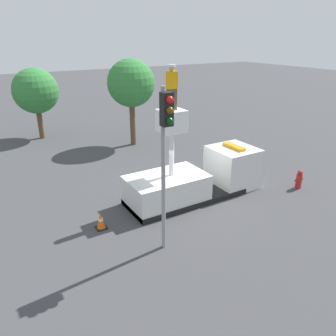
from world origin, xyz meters
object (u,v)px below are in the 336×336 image
(worker, at_px, (172,88))
(tree_right_bg, at_px, (36,91))
(traffic_light_pole, at_px, (165,141))
(traffic_cone_rear, at_px, (101,221))
(fire_hydrant, at_px, (299,179))
(bucket_truck, at_px, (196,179))
(tree_left_bg, at_px, (131,84))

(worker, relative_size, tree_right_bg, 0.35)
(traffic_light_pole, height_order, traffic_cone_rear, traffic_light_pole)
(worker, relative_size, traffic_cone_rear, 2.54)
(traffic_light_pole, bearing_deg, traffic_cone_rear, 121.25)
(worker, height_order, fire_hydrant, worker)
(bucket_truck, bearing_deg, tree_right_bg, 107.57)
(worker, relative_size, fire_hydrant, 1.87)
(traffic_light_pole, bearing_deg, bucket_truck, 40.55)
(worker, height_order, tree_right_bg, worker)
(traffic_light_pole, relative_size, traffic_cone_rear, 8.14)
(bucket_truck, height_order, traffic_light_pole, traffic_light_pole)
(traffic_cone_rear, height_order, tree_left_bg, tree_left_bg)
(worker, bearing_deg, traffic_light_pole, -124.82)
(traffic_light_pole, distance_m, fire_hydrant, 8.86)
(fire_hydrant, xyz_separation_m, tree_left_bg, (-3.95, 10.43, 3.62))
(bucket_truck, height_order, worker, worker)
(bucket_truck, relative_size, traffic_light_pole, 1.16)
(traffic_cone_rear, bearing_deg, bucket_truck, 4.53)
(tree_left_bg, bearing_deg, worker, -104.36)
(tree_right_bg, bearing_deg, tree_left_bg, -43.30)
(fire_hydrant, bearing_deg, tree_left_bg, 110.72)
(bucket_truck, distance_m, worker, 4.42)
(traffic_light_pole, bearing_deg, fire_hydrant, 6.35)
(bucket_truck, relative_size, tree_right_bg, 1.32)
(fire_hydrant, bearing_deg, bucket_truck, 158.24)
(worker, distance_m, tree_right_bg, 13.70)
(bucket_truck, xyz_separation_m, traffic_light_pole, (-3.29, -2.81, 3.10))
(tree_right_bg, bearing_deg, bucket_truck, -72.43)
(fire_hydrant, height_order, traffic_cone_rear, fire_hydrant)
(bucket_truck, bearing_deg, traffic_light_pole, -139.45)
(worker, bearing_deg, traffic_cone_rear, -173.72)
(traffic_cone_rear, bearing_deg, worker, 6.28)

